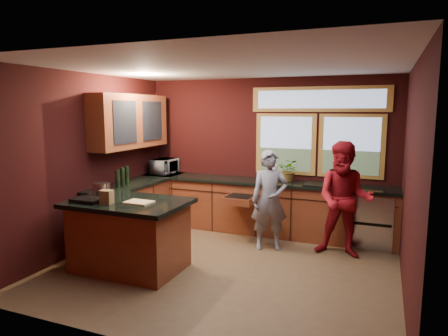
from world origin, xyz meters
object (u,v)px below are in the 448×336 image
Objects in this scene: cutting_board at (139,202)px; island at (129,235)px; person_grey at (270,200)px; stock_pot at (102,189)px; person_red at (344,200)px.

island is at bearing 165.96° from cutting_board.
person_grey reaches higher than cutting_board.
island is 0.80m from stock_pot.
stock_pot is (-3.18, -1.44, 0.18)m from person_red.
stock_pot is at bearing -169.22° from person_grey.
stock_pot is at bearing -153.69° from person_red.
person_grey reaches higher than stock_pot.
person_red is 2.93m from cutting_board.
person_grey reaches higher than island.
person_red is 4.86× the size of cutting_board.
stock_pot is at bearing 165.07° from cutting_board.
stock_pot is (-2.09, -1.33, 0.26)m from person_grey.
person_red reaches higher than cutting_board.
person_red is at bearing 31.14° from island.
island is at bearing -146.90° from person_red.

